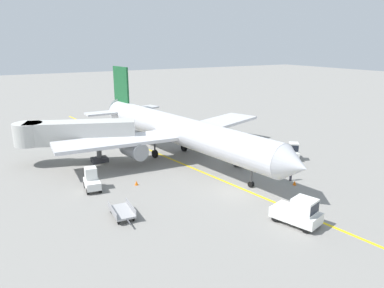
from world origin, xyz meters
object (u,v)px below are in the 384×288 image
(baggage_tug_near_wing, at_px, (92,180))
(baggage_tug_by_cargo_door, at_px, (293,152))
(belt_loader_forward_hold, at_px, (242,157))
(safety_cone_nose_right, at_px, (295,183))
(baggage_cart_loaded, at_px, (122,211))
(pushback_tug, at_px, (299,212))
(safety_cone_nose_left, at_px, (136,183))
(jet_bridge, at_px, (69,133))
(airliner, at_px, (177,130))
(ground_crew_marshaller, at_px, (291,172))

(baggage_tug_near_wing, distance_m, baggage_tug_by_cargo_door, 23.27)
(baggage_tug_near_wing, distance_m, belt_loader_forward_hold, 17.02)
(belt_loader_forward_hold, height_order, safety_cone_nose_right, belt_loader_forward_hold)
(baggage_cart_loaded, bearing_deg, safety_cone_nose_right, -6.51)
(pushback_tug, xyz_separation_m, safety_cone_nose_left, (-7.77, 13.55, -0.77))
(jet_bridge, distance_m, safety_cone_nose_right, 24.99)
(jet_bridge, distance_m, baggage_tug_by_cargo_door, 25.98)
(airliner, relative_size, belt_loader_forward_hold, 7.81)
(baggage_tug_by_cargo_door, bearing_deg, baggage_cart_loaded, -169.62)
(baggage_tug_by_cargo_door, bearing_deg, safety_cone_nose_right, -133.47)
(baggage_tug_near_wing, xyz_separation_m, safety_cone_nose_right, (17.39, -8.68, -0.71))
(ground_crew_marshaller, distance_m, safety_cone_nose_right, 1.37)
(belt_loader_forward_hold, relative_size, safety_cone_nose_left, 10.27)
(baggage_tug_by_cargo_door, height_order, belt_loader_forward_hold, belt_loader_forward_hold)
(pushback_tug, relative_size, safety_cone_nose_right, 9.08)
(airliner, relative_size, safety_cone_nose_left, 80.18)
(jet_bridge, height_order, safety_cone_nose_left, jet_bridge)
(ground_crew_marshaller, bearing_deg, pushback_tug, -131.17)
(safety_cone_nose_right, bearing_deg, ground_crew_marshaller, 64.71)
(baggage_cart_loaded, distance_m, safety_cone_nose_left, 6.70)
(baggage_tug_by_cargo_door, xyz_separation_m, safety_cone_nose_right, (-5.74, -6.05, -0.71))
(safety_cone_nose_left, bearing_deg, jet_bridge, 111.72)
(baggage_tug_near_wing, bearing_deg, baggage_cart_loaded, -85.19)
(safety_cone_nose_left, bearing_deg, pushback_tug, -60.17)
(safety_cone_nose_left, bearing_deg, ground_crew_marshaller, -25.38)
(airliner, height_order, safety_cone_nose_left, airliner)
(baggage_tug_near_wing, height_order, baggage_tug_by_cargo_door, same)
(safety_cone_nose_left, height_order, safety_cone_nose_right, same)
(baggage_tug_near_wing, bearing_deg, airliner, 23.10)
(pushback_tug, distance_m, baggage_cart_loaded, 13.69)
(baggage_tug_near_wing, bearing_deg, pushback_tug, -51.03)
(baggage_tug_near_wing, xyz_separation_m, belt_loader_forward_hold, (17.00, -0.82, -0.15))
(airliner, height_order, jet_bridge, airliner)
(baggage_tug_near_wing, bearing_deg, safety_cone_nose_left, -14.32)
(safety_cone_nose_left, xyz_separation_m, safety_cone_nose_right, (13.36, -7.65, 0.00))
(airliner, bearing_deg, safety_cone_nose_right, -66.84)
(baggage_tug_near_wing, distance_m, baggage_cart_loaded, 6.80)
(jet_bridge, xyz_separation_m, belt_loader_forward_hold, (16.97, -9.81, -2.77))
(airliner, relative_size, baggage_tug_by_cargo_door, 13.11)
(jet_bridge, height_order, baggage_tug_near_wing, jet_bridge)
(airliner, distance_m, baggage_tug_near_wing, 12.82)
(jet_bridge, xyz_separation_m, safety_cone_nose_right, (17.36, -17.67, -3.32))
(baggage_tug_near_wing, distance_m, safety_cone_nose_left, 4.21)
(pushback_tug, relative_size, safety_cone_nose_left, 9.08)
(baggage_tug_by_cargo_door, distance_m, safety_cone_nose_right, 8.37)
(airliner, bearing_deg, safety_cone_nose_left, -141.69)
(pushback_tug, height_order, safety_cone_nose_right, pushback_tug)
(safety_cone_nose_right, bearing_deg, baggage_cart_loaded, 173.49)
(jet_bridge, height_order, baggage_cart_loaded, jet_bridge)
(airliner, xyz_separation_m, ground_crew_marshaller, (6.33, -12.54, -2.51))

